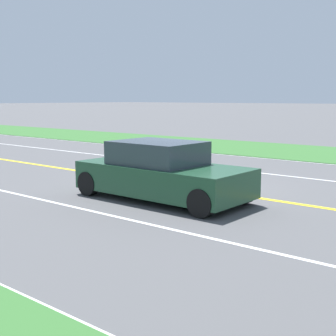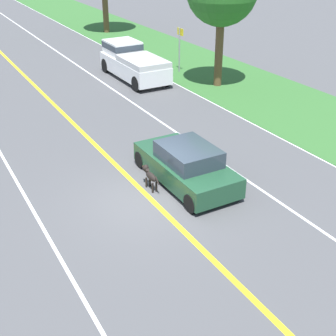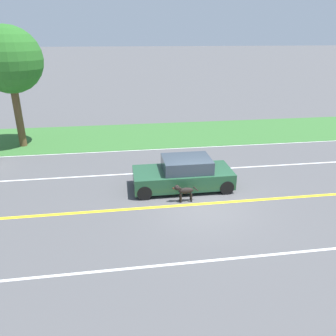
{
  "view_description": "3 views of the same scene",
  "coord_description": "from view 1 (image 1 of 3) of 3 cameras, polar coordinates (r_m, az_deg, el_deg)",
  "views": [
    {
      "loc": [
        10.05,
        7.61,
        2.42
      ],
      "look_at": [
        1.82,
        0.8,
        0.82
      ],
      "focal_mm": 50.0,
      "sensor_mm": 36.0,
      "label": 1
    },
    {
      "loc": [
        -5.88,
        -11.55,
        7.86
      ],
      "look_at": [
        0.77,
        0.22,
        0.84
      ],
      "focal_mm": 50.0,
      "sensor_mm": 36.0,
      "label": 2
    },
    {
      "loc": [
        -11.25,
        3.01,
        6.27
      ],
      "look_at": [
        1.31,
        1.14,
        1.1
      ],
      "focal_mm": 35.0,
      "sensor_mm": 36.0,
      "label": 3
    }
  ],
  "objects": [
    {
      "name": "lane_dash_same_dir",
      "position": [
        10.33,
        -9.47,
        -5.16
      ],
      "size": [
        0.1,
        160.0,
        0.01
      ],
      "primitive_type": "cube",
      "color": "white",
      "rests_on": "ground"
    },
    {
      "name": "ego_car",
      "position": [
        11.25,
        -0.77,
        -0.58
      ],
      "size": [
        1.9,
        4.26,
        1.4
      ],
      "color": "#1E472D",
      "rests_on": "ground"
    },
    {
      "name": "ground_plane",
      "position": [
        12.84,
        2.41,
        -2.38
      ],
      "size": [
        400.0,
        400.0,
        0.0
      ],
      "primitive_type": "plane",
      "color": "#4C4C4F"
    },
    {
      "name": "lane_edge_line_left",
      "position": [
        18.83,
        15.4,
        0.82
      ],
      "size": [
        0.14,
        160.0,
        0.01
      ],
      "primitive_type": "cube",
      "color": "white",
      "rests_on": "ground"
    },
    {
      "name": "dog",
      "position": [
        12.13,
        3.94,
        -0.71
      ],
      "size": [
        0.23,
        1.09,
        0.77
      ],
      "rotation": [
        0.0,
        0.0,
        0.03
      ],
      "color": "black",
      "rests_on": "ground"
    },
    {
      "name": "grass_verge_left",
      "position": [
        21.58,
        18.69,
        1.65
      ],
      "size": [
        6.0,
        160.0,
        0.03
      ],
      "primitive_type": "cube",
      "color": "#33662D",
      "rests_on": "ground"
    },
    {
      "name": "centre_divider_line",
      "position": [
        12.84,
        2.41,
        -2.36
      ],
      "size": [
        0.18,
        160.0,
        0.01
      ],
      "primitive_type": "cube",
      "color": "yellow",
      "rests_on": "ground"
    },
    {
      "name": "lane_dash_oncoming",
      "position": [
        15.73,
        10.14,
        -0.47
      ],
      "size": [
        0.1,
        160.0,
        0.01
      ],
      "primitive_type": "cube",
      "color": "white",
      "rests_on": "ground"
    }
  ]
}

